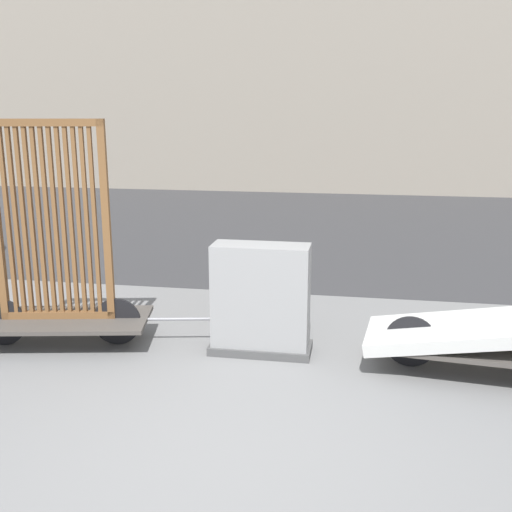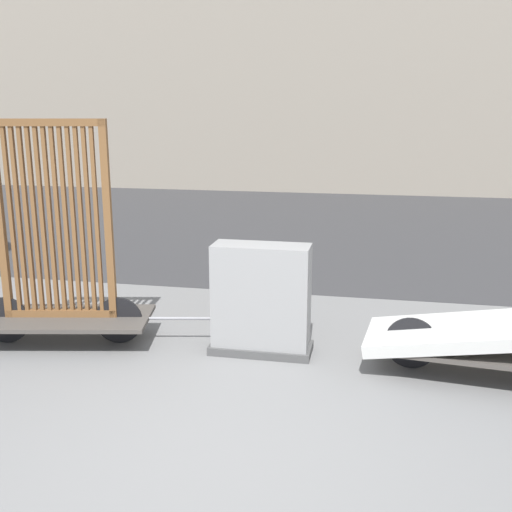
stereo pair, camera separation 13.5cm
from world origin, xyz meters
TOP-DOWN VIEW (x-y plane):
  - ground_plane at (0.00, 0.00)m, footprint 60.00×60.00m
  - road_strip at (0.00, 8.59)m, footprint 56.00×9.62m
  - bike_cart_with_bedframe at (-1.99, 1.69)m, footprint 2.49×1.10m
  - bike_cart_with_mattress at (2.00, 1.69)m, footprint 2.58×1.01m
  - utility_cabinet at (0.02, 1.84)m, footprint 0.98×0.42m

SIDE VIEW (x-z plane):
  - ground_plane at x=0.00m, z-range 0.00..0.00m
  - road_strip at x=0.00m, z-range 0.00..0.01m
  - bike_cart_with_mattress at x=2.00m, z-range 0.05..0.70m
  - utility_cabinet at x=0.02m, z-range -0.04..1.03m
  - bike_cart_with_bedframe at x=-1.99m, z-range -0.36..1.86m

